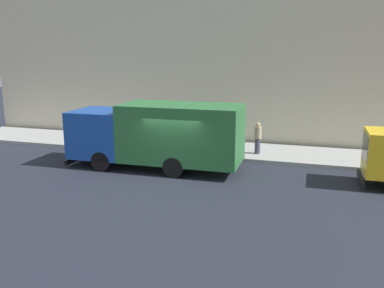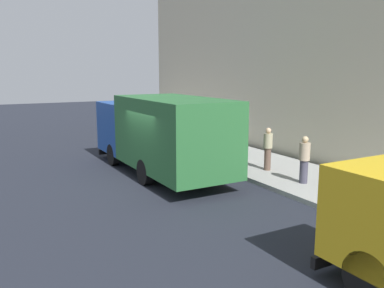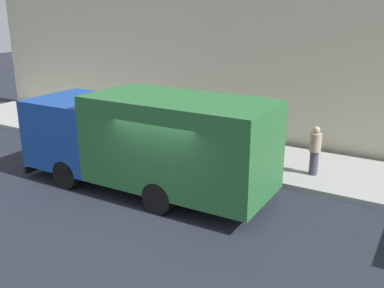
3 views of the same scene
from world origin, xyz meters
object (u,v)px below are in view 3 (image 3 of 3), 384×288
object	(u,v)px
large_utility_truck	(147,139)
traffic_cone_orange	(140,137)
pedestrian_third	(315,150)
pedestrian_standing	(257,139)
pedestrian_walking	(193,122)

from	to	relation	value
large_utility_truck	traffic_cone_orange	distance (m)	4.38
pedestrian_third	pedestrian_standing	bearing A→B (deg)	-56.04
pedestrian_walking	traffic_cone_orange	distance (m)	2.17
large_utility_truck	pedestrian_standing	size ratio (longest dim) A/B	4.86
pedestrian_third	large_utility_truck	bearing A→B (deg)	-12.97
large_utility_truck	pedestrian_standing	bearing A→B (deg)	-30.57
pedestrian_third	pedestrian_walking	bearing A→B (deg)	-62.69
large_utility_truck	pedestrian_walking	bearing A→B (deg)	11.99
pedestrian_walking	traffic_cone_orange	xyz separation A→B (m)	(-1.08, 1.79, -0.59)
pedestrian_walking	pedestrian_third	size ratio (longest dim) A/B	1.03
pedestrian_standing	pedestrian_walking	bearing A→B (deg)	93.69
pedestrian_standing	traffic_cone_orange	distance (m)	4.84
traffic_cone_orange	pedestrian_walking	bearing A→B (deg)	-58.85
large_utility_truck	pedestrian_walking	size ratio (longest dim) A/B	4.81
pedestrian_walking	pedestrian_third	distance (m)	5.08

